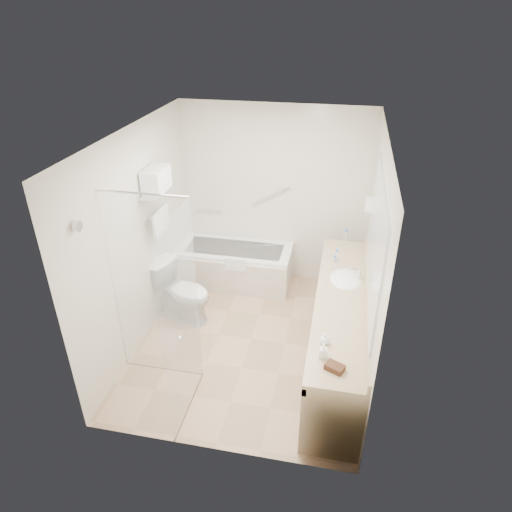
% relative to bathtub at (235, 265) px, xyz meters
% --- Properties ---
extents(floor, '(3.20, 3.20, 0.00)m').
position_rel_bathtub_xyz_m(floor, '(0.50, -1.24, -0.28)').
color(floor, tan).
rests_on(floor, ground).
extents(ceiling, '(2.60, 3.20, 0.10)m').
position_rel_bathtub_xyz_m(ceiling, '(0.50, -1.24, 2.22)').
color(ceiling, white).
rests_on(ceiling, wall_back).
extents(wall_back, '(2.60, 0.10, 2.50)m').
position_rel_bathtub_xyz_m(wall_back, '(0.50, 0.36, 0.97)').
color(wall_back, beige).
rests_on(wall_back, ground).
extents(wall_front, '(2.60, 0.10, 2.50)m').
position_rel_bathtub_xyz_m(wall_front, '(0.50, -2.84, 0.97)').
color(wall_front, beige).
rests_on(wall_front, ground).
extents(wall_left, '(0.10, 3.20, 2.50)m').
position_rel_bathtub_xyz_m(wall_left, '(-0.80, -1.24, 0.97)').
color(wall_left, beige).
rests_on(wall_left, ground).
extents(wall_right, '(0.10, 3.20, 2.50)m').
position_rel_bathtub_xyz_m(wall_right, '(1.80, -1.24, 0.97)').
color(wall_right, beige).
rests_on(wall_right, ground).
extents(bathtub, '(1.60, 0.73, 0.59)m').
position_rel_bathtub_xyz_m(bathtub, '(0.00, 0.00, 0.00)').
color(bathtub, white).
rests_on(bathtub, floor).
extents(grab_bar_short, '(0.40, 0.03, 0.03)m').
position_rel_bathtub_xyz_m(grab_bar_short, '(-0.45, 0.32, 0.67)').
color(grab_bar_short, silver).
rests_on(grab_bar_short, wall_back).
extents(grab_bar_long, '(0.53, 0.03, 0.33)m').
position_rel_bathtub_xyz_m(grab_bar_long, '(0.45, 0.32, 0.97)').
color(grab_bar_long, silver).
rests_on(grab_bar_long, wall_back).
extents(shower_enclosure, '(0.96, 0.91, 2.11)m').
position_rel_bathtub_xyz_m(shower_enclosure, '(-0.13, -2.16, 0.79)').
color(shower_enclosure, silver).
rests_on(shower_enclosure, floor).
extents(towel_shelf, '(0.24, 0.55, 0.81)m').
position_rel_bathtub_xyz_m(towel_shelf, '(-0.67, -0.89, 1.48)').
color(towel_shelf, silver).
rests_on(towel_shelf, wall_left).
extents(vanity_counter, '(0.55, 2.70, 0.95)m').
position_rel_bathtub_xyz_m(vanity_counter, '(1.52, -1.39, 0.36)').
color(vanity_counter, tan).
rests_on(vanity_counter, floor).
extents(sink, '(0.40, 0.52, 0.14)m').
position_rel_bathtub_xyz_m(sink, '(1.55, -0.99, 0.54)').
color(sink, white).
rests_on(sink, vanity_counter).
extents(faucet, '(0.03, 0.03, 0.14)m').
position_rel_bathtub_xyz_m(faucet, '(1.70, -0.99, 0.65)').
color(faucet, silver).
rests_on(faucet, vanity_counter).
extents(mirror, '(0.02, 2.00, 1.20)m').
position_rel_bathtub_xyz_m(mirror, '(1.79, -1.39, 1.27)').
color(mirror, '#B0B5BC').
rests_on(mirror, wall_right).
extents(hairdryer_unit, '(0.08, 0.10, 0.18)m').
position_rel_bathtub_xyz_m(hairdryer_unit, '(1.75, -0.19, 1.17)').
color(hairdryer_unit, white).
rests_on(hairdryer_unit, wall_right).
extents(toilet, '(0.88, 0.65, 0.76)m').
position_rel_bathtub_xyz_m(toilet, '(-0.45, -0.96, 0.11)').
color(toilet, white).
rests_on(toilet, floor).
extents(amenity_basket, '(0.19, 0.16, 0.05)m').
position_rel_bathtub_xyz_m(amenity_basket, '(1.50, -2.50, 0.60)').
color(amenity_basket, '#462719').
rests_on(amenity_basket, vanity_counter).
extents(soap_bottle_a, '(0.08, 0.16, 0.07)m').
position_rel_bathtub_xyz_m(soap_bottle_a, '(1.39, -2.36, 0.61)').
color(soap_bottle_a, white).
rests_on(soap_bottle_a, vanity_counter).
extents(soap_bottle_b, '(0.13, 0.14, 0.09)m').
position_rel_bathtub_xyz_m(soap_bottle_b, '(1.39, -2.17, 0.62)').
color(soap_bottle_b, white).
rests_on(soap_bottle_b, vanity_counter).
extents(water_bottle_left, '(0.06, 0.06, 0.19)m').
position_rel_bathtub_xyz_m(water_bottle_left, '(1.41, -0.81, 0.66)').
color(water_bottle_left, silver).
rests_on(water_bottle_left, vanity_counter).
extents(water_bottle_mid, '(0.07, 0.07, 0.21)m').
position_rel_bathtub_xyz_m(water_bottle_mid, '(1.52, -0.14, 0.67)').
color(water_bottle_mid, silver).
rests_on(water_bottle_mid, vanity_counter).
extents(water_bottle_right, '(0.06, 0.06, 0.19)m').
position_rel_bathtub_xyz_m(water_bottle_right, '(1.43, -0.66, 0.66)').
color(water_bottle_right, silver).
rests_on(water_bottle_right, vanity_counter).
extents(drinking_glass_near, '(0.06, 0.06, 0.08)m').
position_rel_bathtub_xyz_m(drinking_glass_near, '(1.33, -0.52, 0.62)').
color(drinking_glass_near, silver).
rests_on(drinking_glass_near, vanity_counter).
extents(drinking_glass_far, '(0.07, 0.07, 0.08)m').
position_rel_bathtub_xyz_m(drinking_glass_far, '(1.41, -0.60, 0.61)').
color(drinking_glass_far, silver).
rests_on(drinking_glass_far, vanity_counter).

